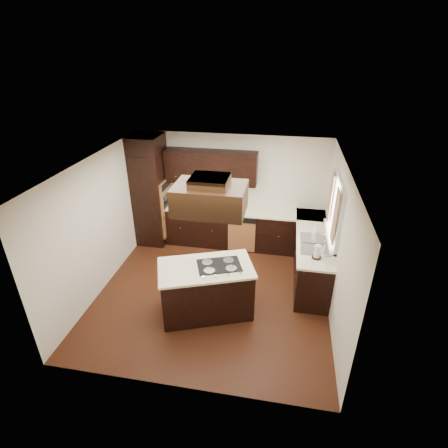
{
  "coord_description": "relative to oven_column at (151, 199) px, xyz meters",
  "views": [
    {
      "loc": [
        1.15,
        -5.15,
        4.19
      ],
      "look_at": [
        0.1,
        0.6,
        1.15
      ],
      "focal_mm": 28.0,
      "sensor_mm": 36.0,
      "label": 1
    }
  ],
  "objects": [
    {
      "name": "upper_cabinets",
      "position": [
        1.34,
        0.23,
        0.75
      ],
      "size": [
        2.0,
        0.34,
        0.72
      ],
      "primitive_type": "cube",
      "color": "black",
      "rests_on": "wall_back"
    },
    {
      "name": "soap_bottle",
      "position": [
        3.57,
        -0.74,
        -0.04
      ],
      "size": [
        0.09,
        0.09,
        0.2
      ],
      "primitive_type": "imported",
      "rotation": [
        0.0,
        0.0,
        -0.03
      ],
      "color": "silver",
      "rests_on": "countertop_right"
    },
    {
      "name": "island_top",
      "position": [
        1.77,
        -2.23,
        -0.16
      ],
      "size": [
        1.76,
        1.36,
        0.04
      ],
      "primitive_type": "cube",
      "rotation": [
        0.0,
        0.0,
        0.36
      ],
      "color": "#F9F0C8",
      "rests_on": "island"
    },
    {
      "name": "hood_duct",
      "position": [
        1.88,
        -2.25,
        1.38
      ],
      "size": [
        0.55,
        0.5,
        0.13
      ],
      "primitive_type": "cube",
      "color": "black",
      "rests_on": "ceiling"
    },
    {
      "name": "wall_left",
      "position": [
        -0.33,
        -1.71,
        0.19
      ],
      "size": [
        0.02,
        4.2,
        2.5
      ],
      "primitive_type": "cube",
      "color": "silver",
      "rests_on": "ground"
    },
    {
      "name": "paper_towel",
      "position": [
        3.58,
        -1.63,
        -0.02
      ],
      "size": [
        0.14,
        0.14,
        0.25
      ],
      "primitive_type": "cylinder",
      "rotation": [
        0.0,
        0.0,
        -0.23
      ],
      "color": "silver",
      "rests_on": "countertop_right"
    },
    {
      "name": "mixing_bowl",
      "position": [
        0.6,
        0.1,
        -0.11
      ],
      "size": [
        0.28,
        0.28,
        0.06
      ],
      "primitive_type": "imported",
      "rotation": [
        0.0,
        0.0,
        0.06
      ],
      "color": "silver",
      "rests_on": "countertop_back"
    },
    {
      "name": "cooktop",
      "position": [
        1.98,
        -2.15,
        -0.13
      ],
      "size": [
        0.83,
        0.69,
        0.01
      ],
      "primitive_type": "cube",
      "rotation": [
        0.0,
        0.0,
        0.36
      ],
      "color": "black",
      "rests_on": "island_top"
    },
    {
      "name": "range_hood",
      "position": [
        1.88,
        -2.25,
        1.1
      ],
      "size": [
        1.05,
        0.72,
        0.42
      ],
      "primitive_type": "cube",
      "color": "black",
      "rests_on": "ceiling"
    },
    {
      "name": "ceiling",
      "position": [
        1.78,
        -1.71,
        1.45
      ],
      "size": [
        4.2,
        4.2,
        0.02
      ],
      "primitive_type": "cube",
      "color": "white",
      "rests_on": "ground"
    },
    {
      "name": "base_cabinets_back",
      "position": [
        1.81,
        0.09,
        -0.62
      ],
      "size": [
        2.93,
        0.6,
        0.88
      ],
      "primitive_type": "cube",
      "color": "black",
      "rests_on": "floor"
    },
    {
      "name": "blender_base",
      "position": [
        0.92,
        -0.0,
        -0.09
      ],
      "size": [
        0.15,
        0.15,
        0.1
      ],
      "primitive_type": "cylinder",
      "color": "silver",
      "rests_on": "countertop_back"
    },
    {
      "name": "wall_back",
      "position": [
        1.78,
        0.4,
        0.19
      ],
      "size": [
        4.2,
        0.02,
        2.5
      ],
      "primitive_type": "cube",
      "color": "silver",
      "rests_on": "ground"
    },
    {
      "name": "spice_rack",
      "position": [
        0.98,
        -0.01,
        0.0
      ],
      "size": [
        0.36,
        0.2,
        0.29
      ],
      "primitive_type": "cube",
      "rotation": [
        0.0,
        0.0,
        0.33
      ],
      "color": "black",
      "rests_on": "countertop_back"
    },
    {
      "name": "wall_front",
      "position": [
        1.78,
        -3.81,
        0.19
      ],
      "size": [
        4.2,
        0.02,
        2.5
      ],
      "primitive_type": "cube",
      "color": "silver",
      "rests_on": "ground"
    },
    {
      "name": "dishwasher_front",
      "position": [
        2.1,
        -0.2,
        -0.66
      ],
      "size": [
        0.6,
        0.05,
        0.72
      ],
      "primitive_type": "cube",
      "color": "#B27140",
      "rests_on": "floor"
    },
    {
      "name": "base_cabinets_right",
      "position": [
        3.58,
        -0.8,
        -0.62
      ],
      "size": [
        0.6,
        2.4,
        0.88
      ],
      "primitive_type": "cube",
      "color": "black",
      "rests_on": "floor"
    },
    {
      "name": "window_pane",
      "position": [
        3.87,
        -1.16,
        0.59
      ],
      "size": [
        0.0,
        1.2,
        1.0
      ],
      "primitive_type": "cube",
      "color": "white",
      "rests_on": "wall_right"
    },
    {
      "name": "blender_pitcher",
      "position": [
        0.92,
        -0.0,
        0.09
      ],
      "size": [
        0.13,
        0.13,
        0.26
      ],
      "primitive_type": "cone",
      "color": "silver",
      "rests_on": "blender_base"
    },
    {
      "name": "countertop_right",
      "position": [
        3.56,
        -0.8,
        -0.16
      ],
      "size": [
        0.63,
        2.4,
        0.04
      ],
      "primitive_type": "cube",
      "color": "#F9F0C8",
      "rests_on": "base_cabinets_right"
    },
    {
      "name": "countertop_back",
      "position": [
        1.81,
        0.08,
        -0.16
      ],
      "size": [
        2.93,
        0.63,
        0.04
      ],
      "primitive_type": "cube",
      "color": "#F9F0C8",
      "rests_on": "base_cabinets_back"
    },
    {
      "name": "floor",
      "position": [
        1.78,
        -1.71,
        -1.07
      ],
      "size": [
        4.2,
        4.2,
        0.02
      ],
      "primitive_type": "cube",
      "color": "#502613",
      "rests_on": "ground"
    },
    {
      "name": "sink_rim",
      "position": [
        3.58,
        -1.16,
        -0.14
      ],
      "size": [
        0.52,
        0.84,
        0.01
      ],
      "primitive_type": "cube",
      "color": "silver",
      "rests_on": "countertop_right"
    },
    {
      "name": "curtain_right",
      "position": [
        3.79,
        -0.74,
        0.64
      ],
      "size": [
        0.02,
        0.34,
        0.9
      ],
      "primitive_type": "cube",
      "color": "beige",
      "rests_on": "wall_right"
    },
    {
      "name": "curtain_left",
      "position": [
        3.79,
        -1.57,
        0.64
      ],
      "size": [
        0.02,
        0.34,
        0.9
      ],
      "primitive_type": "cube",
      "color": "beige",
      "rests_on": "wall_right"
    },
    {
      "name": "window_frame",
      "position": [
        3.85,
        -1.16,
        0.59
      ],
      "size": [
        0.06,
        1.32,
        1.12
      ],
      "primitive_type": "cube",
      "color": "silver",
      "rests_on": "wall_right"
    },
    {
      "name": "island",
      "position": [
        1.77,
        -2.23,
        -0.62
      ],
      "size": [
        1.69,
        1.29,
        0.88
      ],
      "primitive_type": "cube",
      "rotation": [
        0.0,
        0.0,
        0.36
      ],
      "color": "black",
      "rests_on": "floor"
    },
    {
      "name": "wall_oven_face",
      "position": [
        0.35,
        0.0,
        0.06
      ],
      "size": [
        0.05,
        0.62,
        0.78
      ],
      "primitive_type": "cube",
      "color": "#B27140",
      "rests_on": "oven_column"
    },
    {
      "name": "oven_column",
      "position": [
        0.0,
        0.0,
        0.0
      ],
      "size": [
        0.65,
        0.75,
        2.12
      ],
      "primitive_type": "cube",
      "color": "black",
      "rests_on": "floor"
    },
    {
      "name": "wall_right",
      "position": [
        3.88,
        -1.71,
        0.19
      ],
      "size": [
        0.02,
        4.2,
        2.5
      ],
      "primitive_type": "cube",
      "color": "silver",
      "rests_on": "ground"
    }
  ]
}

